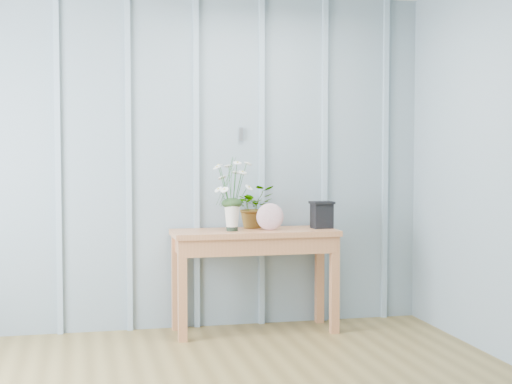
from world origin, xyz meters
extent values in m
cube|color=gray|center=(0.00, 2.25, 1.25)|extent=(4.00, 0.01, 2.50)
cube|color=#ABABB0|center=(0.59, 2.23, 1.45)|extent=(0.03, 0.01, 0.10)
cube|color=#88A0AE|center=(-0.75, 2.23, 1.25)|extent=(0.04, 0.03, 2.50)
cube|color=#88A0AE|center=(-0.25, 2.23, 1.25)|extent=(0.04, 0.03, 2.50)
cube|color=#88A0AE|center=(0.25, 2.23, 1.25)|extent=(0.04, 0.03, 2.50)
cube|color=#88A0AE|center=(0.75, 2.23, 1.25)|extent=(0.04, 0.03, 2.50)
cube|color=#88A0AE|center=(1.25, 2.23, 1.25)|extent=(0.04, 0.03, 2.50)
cube|color=#88A0AE|center=(1.75, 2.23, 1.25)|extent=(0.04, 0.03, 2.50)
cube|color=#AB673E|center=(0.64, 1.99, 0.73)|extent=(1.20, 0.45, 0.04)
cube|color=#AB673E|center=(0.64, 1.99, 0.65)|extent=(1.13, 0.42, 0.12)
cube|color=#AB673E|center=(0.08, 1.81, 0.35)|extent=(0.06, 0.06, 0.71)
cube|color=#AB673E|center=(1.19, 1.81, 0.35)|extent=(0.06, 0.06, 0.71)
cube|color=#AB673E|center=(0.08, 2.17, 0.35)|extent=(0.06, 0.06, 0.71)
cube|color=#AB673E|center=(1.19, 2.17, 0.35)|extent=(0.06, 0.06, 0.71)
cylinder|color=black|center=(0.47, 1.96, 0.78)|extent=(0.08, 0.08, 0.05)
cone|color=silver|center=(0.47, 1.96, 0.85)|extent=(0.13, 0.13, 0.19)
ellipsoid|color=#1B3517|center=(0.47, 1.96, 0.95)|extent=(0.15, 0.12, 0.08)
imported|color=#1B3517|center=(0.67, 2.14, 0.91)|extent=(0.33, 0.30, 0.32)
ellipsoid|color=#8C4863|center=(0.74, 1.94, 0.85)|extent=(0.20, 0.09, 0.20)
cube|color=black|center=(1.15, 1.99, 0.84)|extent=(0.16, 0.12, 0.18)
cube|color=black|center=(1.15, 1.99, 0.94)|extent=(0.18, 0.14, 0.02)
camera|label=1|loc=(-0.62, -3.55, 1.36)|focal=55.00mm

